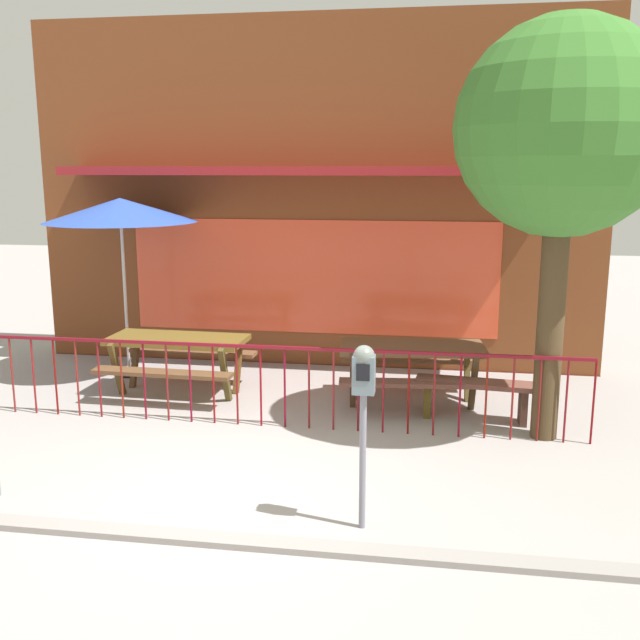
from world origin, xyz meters
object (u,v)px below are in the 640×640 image
at_px(patio_umbrella, 120,211).
at_px(parking_meter_far, 364,389).
at_px(patio_bench, 475,391).
at_px(picnic_table_right, 412,358).
at_px(picnic_table_left, 178,349).
at_px(street_tree, 563,132).

relative_size(patio_umbrella, parking_meter_far, 1.61).
bearing_deg(patio_bench, picnic_table_right, 148.87).
height_order(picnic_table_left, parking_meter_far, parking_meter_far).
bearing_deg(street_tree, picnic_table_right, 148.50).
bearing_deg(street_tree, patio_umbrella, 163.86).
bearing_deg(street_tree, picnic_table_left, 169.19).
bearing_deg(picnic_table_right, patio_bench, -31.13).
bearing_deg(patio_umbrella, patio_bench, -13.42).
distance_m(patio_umbrella, patio_bench, 5.38).
xyz_separation_m(picnic_table_left, patio_umbrella, (-1.02, 0.75, 1.75)).
distance_m(patio_umbrella, parking_meter_far, 5.65).
xyz_separation_m(picnic_table_right, parking_meter_far, (-0.29, -3.33, 0.60)).
distance_m(picnic_table_left, parking_meter_far, 4.34).
relative_size(picnic_table_right, patio_umbrella, 0.76).
relative_size(picnic_table_left, street_tree, 0.41).
distance_m(picnic_table_right, patio_bench, 0.93).
bearing_deg(patio_umbrella, parking_meter_far, -46.64).
bearing_deg(parking_meter_far, patio_bench, 69.78).
bearing_deg(picnic_table_right, street_tree, -31.50).
distance_m(patio_bench, parking_meter_far, 3.17).
height_order(patio_umbrella, street_tree, street_tree).
bearing_deg(patio_bench, patio_umbrella, 166.58).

